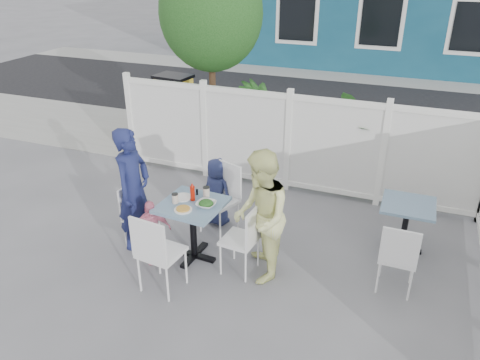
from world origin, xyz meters
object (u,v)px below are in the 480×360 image
(utility_cabinet, at_px, (175,107))
(chair_near, at_px, (156,249))
(spare_table, at_px, (407,215))
(chair_back, at_px, (223,193))
(chair_left, at_px, (136,211))
(woman, at_px, (261,217))
(toddler, at_px, (151,232))
(man, at_px, (133,189))
(boy, at_px, (217,191))
(main_table, at_px, (193,216))
(chair_right, at_px, (246,235))

(utility_cabinet, bearing_deg, chair_near, -56.60)
(spare_table, xyz_separation_m, chair_back, (-2.38, -0.37, 0.04))
(utility_cabinet, xyz_separation_m, chair_left, (1.50, -3.85, -0.12))
(chair_left, bearing_deg, woman, 94.87)
(spare_table, xyz_separation_m, chair_left, (-3.30, -1.10, -0.04))
(toddler, bearing_deg, utility_cabinet, 69.63)
(utility_cabinet, xyz_separation_m, man, (1.50, -3.86, 0.20))
(chair_back, distance_m, boy, 0.22)
(chair_back, height_order, boy, boy)
(man, xyz_separation_m, woman, (1.73, -0.05, -0.01))
(woman, distance_m, toddler, 1.41)
(main_table, xyz_separation_m, chair_near, (-0.07, -0.76, -0.02))
(utility_cabinet, distance_m, toddler, 4.55)
(chair_left, xyz_separation_m, chair_near, (0.76, -0.78, 0.09))
(spare_table, bearing_deg, man, -161.38)
(chair_left, bearing_deg, spare_table, 115.42)
(woman, bearing_deg, man, -114.55)
(woman, bearing_deg, chair_left, -114.83)
(utility_cabinet, xyz_separation_m, chair_right, (3.06, -3.94, -0.08))
(spare_table, distance_m, woman, 1.97)
(main_table, height_order, chair_near, chair_near)
(main_table, bearing_deg, utility_cabinet, 121.09)
(main_table, bearing_deg, boy, 94.21)
(boy, bearing_deg, chair_right, 149.15)
(utility_cabinet, xyz_separation_m, chair_near, (2.27, -4.64, -0.03))
(chair_left, height_order, chair_near, chair_near)
(chair_right, xyz_separation_m, toddler, (-1.17, -0.20, -0.10))
(main_table, bearing_deg, chair_left, 178.56)
(spare_table, distance_m, chair_right, 2.11)
(chair_right, height_order, man, man)
(chair_back, bearing_deg, chair_right, 148.38)
(woman, height_order, toddler, woman)
(woman, xyz_separation_m, boy, (-0.96, 0.93, -0.31))
(chair_back, bearing_deg, boy, -21.95)
(chair_back, bearing_deg, man, 59.25)
(spare_table, distance_m, man, 3.50)
(boy, xyz_separation_m, toddler, (-0.38, -1.16, -0.07))
(chair_right, bearing_deg, chair_left, 92.44)
(main_table, distance_m, chair_right, 0.73)
(spare_table, distance_m, chair_back, 2.41)
(main_table, height_order, toddler, toddler)
(chair_left, bearing_deg, toddler, 60.73)
(chair_back, xyz_separation_m, boy, (-0.15, 0.14, -0.08))
(chair_left, xyz_separation_m, toddler, (0.39, -0.28, -0.06))
(spare_table, relative_size, man, 0.42)
(chair_right, bearing_deg, chair_back, 43.41)
(chair_near, bearing_deg, main_table, 91.06)
(chair_left, relative_size, man, 0.52)
(chair_near, distance_m, toddler, 0.64)
(woman, xyz_separation_m, toddler, (-1.34, -0.22, -0.38))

